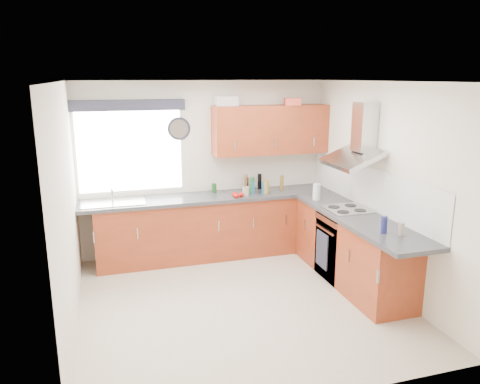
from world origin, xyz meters
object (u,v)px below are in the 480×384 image
object	(u,v)px
oven	(345,246)
extractor_hood	(358,142)
upper_cabinets	(271,130)
washing_machine	(153,235)

from	to	relation	value
oven	extractor_hood	bearing A→B (deg)	-0.00
extractor_hood	upper_cabinets	xyz separation A→B (m)	(-0.65, 1.33, 0.03)
upper_cabinets	washing_machine	xyz separation A→B (m)	(-1.76, -0.10, -1.41)
extractor_hood	upper_cabinets	bearing A→B (deg)	116.13
oven	upper_cabinets	size ratio (longest dim) A/B	0.50
oven	upper_cabinets	distance (m)	1.99
extractor_hood	washing_machine	size ratio (longest dim) A/B	1.00
oven	extractor_hood	xyz separation A→B (m)	(0.10, -0.00, 1.34)
oven	washing_machine	distance (m)	2.62
extractor_hood	washing_machine	distance (m)	3.04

